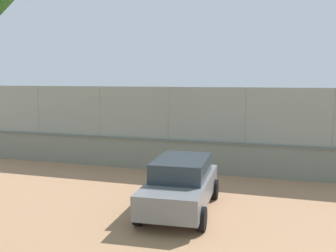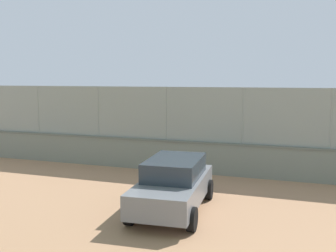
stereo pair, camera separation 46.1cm
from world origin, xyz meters
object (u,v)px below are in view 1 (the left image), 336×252
Objects in this scene: player_crossing_court at (191,129)px; sports_ball at (105,142)px; player_foreground_swinging at (121,126)px; courtside_bench at (322,159)px; parked_car_grey at (181,184)px; player_baseline_waiting at (207,133)px.

player_crossing_court reaches higher than sports_ball.
courtside_bench is at bearing 156.69° from player_foreground_swinging.
parked_car_grey is (-2.11, 11.44, -0.07)m from player_crossing_court.
sports_ball is (6.05, -0.09, -0.80)m from player_baseline_waiting.
sports_ball is at bearing -17.57° from courtside_bench.
sports_ball is at bearing -55.13° from parked_car_grey.
player_foreground_swinging reaches higher than courtside_bench.
player_crossing_court reaches higher than courtside_bench.
player_foreground_swinging is 0.40× the size of parked_car_grey.
player_baseline_waiting reaches higher than player_crossing_court.
courtside_bench is 7.84m from parked_car_grey.
player_crossing_court is 0.99× the size of player_baseline_waiting.
parked_car_grey reaches higher than sports_ball.
sports_ball is (0.60, 1.06, -0.88)m from player_foreground_swinging.
player_baseline_waiting reaches higher than courtside_bench.
parked_car_grey reaches higher than courtside_bench.
player_baseline_waiting is 0.92× the size of courtside_bench.
player_foreground_swinging is 1.10× the size of player_crossing_court.
courtside_bench is (-6.64, 5.04, -0.39)m from player_crossing_court.
courtside_bench reaches higher than sports_ball.
courtside_bench is (-5.48, 3.56, -0.41)m from player_baseline_waiting.
courtside_bench is at bearing -125.33° from parked_car_grey.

